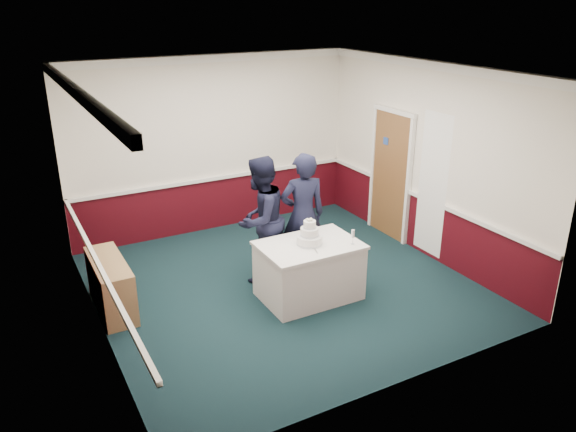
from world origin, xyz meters
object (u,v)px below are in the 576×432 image
wedding_cake (309,236)px  sideboard (111,285)px  person_man (260,219)px  cake_table (309,270)px  person_woman (303,215)px  champagne_flute (353,235)px  cake_knife (315,250)px

wedding_cake → sideboard: bearing=158.8°
sideboard → wedding_cake: size_ratio=3.30×
sideboard → person_man: bearing=-3.4°
cake_table → wedding_cake: size_ratio=3.63×
wedding_cake → person_man: 0.88m
person_man → person_woman: size_ratio=0.99×
champagne_flute → person_woman: 0.96m
cake_table → wedding_cake: (0.00, 0.00, 0.50)m
cake_table → sideboard: bearing=158.8°
sideboard → cake_table: size_ratio=0.91×
sideboard → cake_knife: 2.70m
cake_knife → person_man: size_ratio=0.12×
wedding_cake → champagne_flute: wedding_cake is taller
champagne_flute → sideboard: bearing=157.3°
cake_table → wedding_cake: 0.50m
person_woman → champagne_flute: bearing=115.1°
sideboard → person_woman: bearing=-6.1°
cake_table → champagne_flute: 0.78m
sideboard → cake_table: cake_table is taller
cake_table → person_woman: bearing=67.4°
sideboard → champagne_flute: (2.94, -1.23, 0.58)m
cake_knife → champagne_flute: size_ratio=1.07×
cake_table → person_woman: person_woman is taller
cake_table → person_man: (-0.33, 0.82, 0.51)m
cake_knife → person_man: person_man is taller
cake_knife → sideboard: bearing=171.0°
wedding_cake → cake_knife: size_ratio=1.65×
sideboard → cake_table: (2.44, -0.95, 0.05)m
cake_table → person_man: 1.02m
champagne_flute → person_man: bearing=126.9°
champagne_flute → person_woman: bearing=103.7°
cake_table → champagne_flute: size_ratio=6.44×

